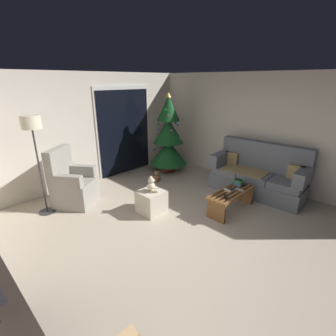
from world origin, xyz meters
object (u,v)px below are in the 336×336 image
Objects in this scene: christmas_tree at (168,138)px; floor_lamp at (33,132)px; book_stack at (239,182)px; cell_phone at (239,180)px; remote_silver at (240,190)px; remote_white at (228,190)px; couch at (258,175)px; remote_black at (226,197)px; armchair at (72,185)px; teddy_bear_cream at (152,185)px; teddy_bear_chestnut_by_tree at (157,177)px; ottoman at (151,202)px; remote_graphite at (233,188)px; coffee_table at (231,198)px.

floor_lamp is at bearing 178.82° from christmas_tree.
book_stack is 0.06m from cell_phone.
christmas_tree is (0.56, 2.41, 0.50)m from remote_silver.
couch is at bearing -165.63° from remote_white.
remote_black is at bearing 41.49° from remote_white.
christmas_tree reaches higher than remote_white.
armchair is (-2.28, 2.29, -0.10)m from cell_phone.
teddy_bear_cream is at bearing 135.58° from cell_phone.
floor_lamp is at bearing 129.36° from cell_phone.
teddy_bear_chestnut_by_tree is (1.05, 1.01, -0.42)m from teddy_bear_cream.
remote_silver is 0.35× the size of ottoman.
remote_black is 0.66× the size of book_stack.
cell_phone reaches higher than ottoman.
armchair is (-3.03, 2.34, 0.00)m from couch.
cell_phone is at bearing -150.01° from remote_silver.
floor_lamp is at bearing 178.35° from remote_black.
remote_black is at bearing -53.92° from ottoman.
cell_phone is at bearing -74.64° from remote_graphite.
book_stack is 1.71m from teddy_bear_cream.
remote_black reaches higher than teddy_bear_chestnut_by_tree.
cell_phone is at bearing -98.87° from christmas_tree.
couch reaches higher than remote_black.
remote_black is 0.08× the size of christmas_tree.
couch reaches higher than book_stack.
couch reaches higher than remote_graphite.
teddy_bear_chestnut_by_tree is at bearing 11.86° from remote_graphite.
book_stack is at bearing -163.38° from remote_white.
book_stack is (0.26, 0.02, 0.04)m from remote_graphite.
floor_lamp is at bearing 134.91° from teddy_bear_cream.
book_stack is 0.13× the size of floor_lamp.
teddy_bear_chestnut_by_tree is at bearing -74.27° from remote_white.
teddy_bear_cream is at bearing -143.26° from christmas_tree.
coffee_table is 0.97× the size of armchair.
remote_silver is at bearing -103.13° from christmas_tree.
book_stack is at bearing 176.68° from couch.
remote_silver is 0.09× the size of floor_lamp.
coffee_table is at bearing 120.96° from remote_graphite.
remote_white is at bearing 170.04° from cell_phone.
teddy_bear_cream reaches higher than coffee_table.
ottoman is at bearing 173.10° from remote_black.
remote_black is 0.66m from cell_phone.
armchair reaches higher than remote_graphite.
floor_lamp is (-2.41, 2.33, 1.10)m from remote_white.
teddy_bear_chestnut_by_tree is at bearing 89.69° from cell_phone.
cell_phone is at bearing -162.55° from remote_white.
remote_silver is at bearing 44.02° from remote_black.
remote_black is 2.63m from christmas_tree.
teddy_bear_chestnut_by_tree is at bearing 43.34° from ottoman.
teddy_bear_chestnut_by_tree is (-0.72, -0.31, -0.78)m from christmas_tree.
remote_black is 2.11m from teddy_bear_chestnut_by_tree.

